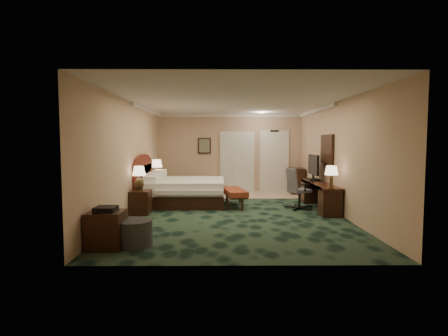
{
  "coord_description": "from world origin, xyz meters",
  "views": [
    {
      "loc": [
        -0.32,
        -8.51,
        1.72
      ],
      "look_at": [
        -0.24,
        0.6,
        1.05
      ],
      "focal_mm": 28.0,
      "sensor_mm": 36.0,
      "label": 1
    }
  ],
  "objects_px": {
    "lamp_far": "(157,170)",
    "tv": "(313,168)",
    "bed_bench": "(234,198)",
    "desk": "(319,196)",
    "ottoman": "(134,233)",
    "bed": "(185,191)",
    "minibar": "(296,181)",
    "lamp_near": "(139,179)",
    "side_table": "(106,230)",
    "desk_chair": "(300,189)",
    "nightstand_far": "(158,189)",
    "nightstand_near": "(141,202)"
  },
  "relations": [
    {
      "from": "lamp_near",
      "to": "bed_bench",
      "type": "bearing_deg",
      "value": 23.83
    },
    {
      "from": "bed_bench",
      "to": "side_table",
      "type": "distance_m",
      "value": 4.32
    },
    {
      "from": "bed",
      "to": "tv",
      "type": "relative_size",
      "value": 2.34
    },
    {
      "from": "desk",
      "to": "minibar",
      "type": "relative_size",
      "value": 2.71
    },
    {
      "from": "nightstand_far",
      "to": "desk_chair",
      "type": "distance_m",
      "value": 4.33
    },
    {
      "from": "bed",
      "to": "tv",
      "type": "height_order",
      "value": "tv"
    },
    {
      "from": "lamp_near",
      "to": "side_table",
      "type": "xyz_separation_m",
      "value": [
        0.08,
        -2.69,
        -0.56
      ]
    },
    {
      "from": "lamp_far",
      "to": "side_table",
      "type": "xyz_separation_m",
      "value": [
        0.09,
        -5.03,
        -0.58
      ]
    },
    {
      "from": "nightstand_far",
      "to": "minibar",
      "type": "distance_m",
      "value": 4.61
    },
    {
      "from": "desk",
      "to": "tv",
      "type": "distance_m",
      "value": 0.96
    },
    {
      "from": "lamp_far",
      "to": "desk_chair",
      "type": "bearing_deg",
      "value": -23.36
    },
    {
      "from": "nightstand_far",
      "to": "side_table",
      "type": "distance_m",
      "value": 5.03
    },
    {
      "from": "bed",
      "to": "nightstand_near",
      "type": "bearing_deg",
      "value": -123.41
    },
    {
      "from": "lamp_far",
      "to": "tv",
      "type": "relative_size",
      "value": 0.69
    },
    {
      "from": "lamp_near",
      "to": "side_table",
      "type": "relative_size",
      "value": 0.99
    },
    {
      "from": "nightstand_far",
      "to": "bed_bench",
      "type": "bearing_deg",
      "value": -30.08
    },
    {
      "from": "bed_bench",
      "to": "tv",
      "type": "distance_m",
      "value": 2.37
    },
    {
      "from": "ottoman",
      "to": "tv",
      "type": "distance_m",
      "value": 5.65
    },
    {
      "from": "lamp_far",
      "to": "ottoman",
      "type": "height_order",
      "value": "lamp_far"
    },
    {
      "from": "ottoman",
      "to": "desk_chair",
      "type": "distance_m",
      "value": 4.72
    },
    {
      "from": "bed_bench",
      "to": "tv",
      "type": "xyz_separation_m",
      "value": [
        2.21,
        0.3,
        0.79
      ]
    },
    {
      "from": "ottoman",
      "to": "desk",
      "type": "relative_size",
      "value": 0.26
    },
    {
      "from": "side_table",
      "to": "minibar",
      "type": "distance_m",
      "value": 7.53
    },
    {
      "from": "lamp_near",
      "to": "minibar",
      "type": "relative_size",
      "value": 0.69
    },
    {
      "from": "side_table",
      "to": "lamp_near",
      "type": "bearing_deg",
      "value": 91.79
    },
    {
      "from": "bed",
      "to": "minibar",
      "type": "bearing_deg",
      "value": 28.98
    },
    {
      "from": "desk",
      "to": "minibar",
      "type": "distance_m",
      "value": 2.76
    },
    {
      "from": "bed",
      "to": "minibar",
      "type": "relative_size",
      "value": 2.52
    },
    {
      "from": "ottoman",
      "to": "bed",
      "type": "bearing_deg",
      "value": 83.71
    },
    {
      "from": "lamp_far",
      "to": "desk",
      "type": "relative_size",
      "value": 0.28
    },
    {
      "from": "bed",
      "to": "lamp_near",
      "type": "xyz_separation_m",
      "value": [
        -0.96,
        -1.45,
        0.52
      ]
    },
    {
      "from": "tv",
      "to": "nightstand_near",
      "type": "bearing_deg",
      "value": -164.3
    },
    {
      "from": "ottoman",
      "to": "desk",
      "type": "bearing_deg",
      "value": 38.9
    },
    {
      "from": "tv",
      "to": "desk",
      "type": "bearing_deg",
      "value": -91.46
    },
    {
      "from": "bed",
      "to": "lamp_far",
      "type": "height_order",
      "value": "lamp_far"
    },
    {
      "from": "nightstand_far",
      "to": "minibar",
      "type": "relative_size",
      "value": 0.66
    },
    {
      "from": "lamp_far",
      "to": "ottoman",
      "type": "xyz_separation_m",
      "value": [
        0.52,
        -4.91,
        -0.67
      ]
    },
    {
      "from": "nightstand_near",
      "to": "ottoman",
      "type": "distance_m",
      "value": 2.65
    },
    {
      "from": "desk_chair",
      "to": "bed_bench",
      "type": "bearing_deg",
      "value": 146.4
    },
    {
      "from": "ottoman",
      "to": "minibar",
      "type": "xyz_separation_m",
      "value": [
        3.99,
        5.98,
        0.21
      ]
    },
    {
      "from": "lamp_near",
      "to": "desk_chair",
      "type": "distance_m",
      "value": 4.05
    },
    {
      "from": "desk_chair",
      "to": "side_table",
      "type": "bearing_deg",
      "value": -159.76
    },
    {
      "from": "bed",
      "to": "minibar",
      "type": "height_order",
      "value": "minibar"
    },
    {
      "from": "ottoman",
      "to": "bed_bench",
      "type": "bearing_deg",
      "value": 63.41
    },
    {
      "from": "minibar",
      "to": "nightstand_far",
      "type": "bearing_deg",
      "value": -166.61
    },
    {
      "from": "bed",
      "to": "desk",
      "type": "xyz_separation_m",
      "value": [
        3.55,
        -0.8,
        -0.01
      ]
    },
    {
      "from": "desk",
      "to": "tv",
      "type": "height_order",
      "value": "tv"
    },
    {
      "from": "lamp_near",
      "to": "tv",
      "type": "xyz_separation_m",
      "value": [
        4.52,
        1.32,
        0.17
      ]
    },
    {
      "from": "side_table",
      "to": "minibar",
      "type": "height_order",
      "value": "minibar"
    },
    {
      "from": "lamp_near",
      "to": "tv",
      "type": "bearing_deg",
      "value": 16.28
    }
  ]
}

